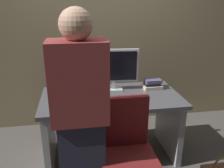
# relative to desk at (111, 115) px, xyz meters

# --- Properties ---
(ground_plane) EXTENTS (9.00, 9.00, 0.00)m
(ground_plane) POSITION_rel_desk_xyz_m (0.00, 0.00, -0.50)
(ground_plane) COLOR #4C4742
(wall_back) EXTENTS (6.40, 0.10, 3.00)m
(wall_back) POSITION_rel_desk_xyz_m (0.00, 0.89, 1.00)
(wall_back) COLOR #8C7F5B
(wall_back) RESTS_ON ground
(desk) EXTENTS (1.44, 0.75, 0.73)m
(desk) POSITION_rel_desk_xyz_m (0.00, 0.00, 0.00)
(desk) COLOR #4C4C51
(desk) RESTS_ON ground
(office_chair) EXTENTS (0.52, 0.52, 0.94)m
(office_chair) POSITION_rel_desk_xyz_m (0.03, -0.67, -0.07)
(office_chair) COLOR black
(office_chair) RESTS_ON ground
(person_at_desk) EXTENTS (0.40, 0.24, 1.64)m
(person_at_desk) POSITION_rel_desk_xyz_m (-0.34, -0.71, 0.34)
(person_at_desk) COLOR #262838
(person_at_desk) RESTS_ON ground
(monitor) EXTENTS (0.54, 0.15, 0.46)m
(monitor) POSITION_rel_desk_xyz_m (0.05, 0.17, 0.48)
(monitor) COLOR silver
(monitor) RESTS_ON desk
(keyboard) EXTENTS (0.43, 0.14, 0.02)m
(keyboard) POSITION_rel_desk_xyz_m (-0.12, -0.11, 0.23)
(keyboard) COLOR #262626
(keyboard) RESTS_ON desk
(mouse) EXTENTS (0.06, 0.10, 0.03)m
(mouse) POSITION_rel_desk_xyz_m (0.21, -0.10, 0.24)
(mouse) COLOR black
(mouse) RESTS_ON desk
(cup_near_keyboard) EXTENTS (0.07, 0.07, 0.10)m
(cup_near_keyboard) POSITION_rel_desk_xyz_m (-0.42, -0.12, 0.27)
(cup_near_keyboard) COLOR white
(cup_near_keyboard) RESTS_ON desk
(cup_by_monitor) EXTENTS (0.08, 0.08, 0.08)m
(cup_by_monitor) POSITION_rel_desk_xyz_m (-0.50, 0.12, 0.26)
(cup_by_monitor) COLOR #D84C3F
(cup_by_monitor) RESTS_ON desk
(book_stack) EXTENTS (0.22, 0.16, 0.11)m
(book_stack) POSITION_rel_desk_xyz_m (0.49, 0.15, 0.27)
(book_stack) COLOR beige
(book_stack) RESTS_ON desk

